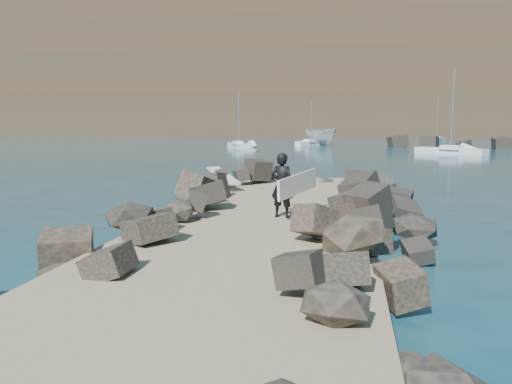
# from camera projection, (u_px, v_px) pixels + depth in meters

# --- Properties ---
(ground) EXTENTS (800.00, 800.00, 0.00)m
(ground) POSITION_uv_depth(u_px,v_px,m) (262.00, 239.00, 14.28)
(ground) COLOR #0F384C
(ground) RESTS_ON ground
(jetty) EXTENTS (6.00, 26.00, 0.60)m
(jetty) POSITION_uv_depth(u_px,v_px,m) (249.00, 246.00, 12.29)
(jetty) COLOR #8C7759
(jetty) RESTS_ON ground
(riprap_left) EXTENTS (2.60, 22.00, 1.00)m
(riprap_left) POSITION_uv_depth(u_px,v_px,m) (146.00, 229.00, 13.27)
(riprap_left) COLOR black
(riprap_left) RESTS_ON ground
(riprap_right) EXTENTS (2.60, 22.00, 1.00)m
(riprap_right) POSITION_uv_depth(u_px,v_px,m) (368.00, 238.00, 12.23)
(riprap_right) COLOR black
(riprap_right) RESTS_ON ground
(headland) EXTENTS (360.00, 140.00, 32.00)m
(headland) POSITION_uv_depth(u_px,v_px,m) (373.00, 84.00, 166.10)
(headland) COLOR #2D4919
(headland) RESTS_ON ground
(surfboard_resting) EXTENTS (1.84, 2.14, 0.08)m
(surfboard_resting) POSITION_uv_depth(u_px,v_px,m) (223.00, 178.00, 20.42)
(surfboard_resting) COLOR silver
(surfboard_resting) RESTS_ON riprap_left
(boat_imported) EXTENTS (6.12, 6.86, 2.60)m
(boat_imported) POSITION_uv_depth(u_px,v_px,m) (321.00, 136.00, 72.11)
(boat_imported) COLOR silver
(boat_imported) RESTS_ON ground
(surfer_with_board) EXTENTS (1.29, 2.18, 1.86)m
(surfer_with_board) POSITION_uv_depth(u_px,v_px,m) (284.00, 185.00, 14.23)
(surfer_with_board) COLOR black
(surfer_with_board) RESTS_ON jetty
(sailboat_d) EXTENTS (3.81, 6.65, 8.00)m
(sailboat_d) POSITION_uv_depth(u_px,v_px,m) (437.00, 140.00, 84.56)
(sailboat_d) COLOR white
(sailboat_d) RESTS_ON ground
(sailboat_c) EXTENTS (6.84, 6.00, 8.98)m
(sailboat_c) POSITION_uv_depth(u_px,v_px,m) (450.00, 151.00, 52.26)
(sailboat_c) COLOR white
(sailboat_c) RESTS_ON ground
(sailboat_a) EXTENTS (4.22, 6.15, 7.64)m
(sailboat_a) POSITION_uv_depth(u_px,v_px,m) (239.00, 146.00, 64.42)
(sailboat_a) COLOR white
(sailboat_a) RESTS_ON ground
(sailboat_b) EXTENTS (4.22, 5.02, 6.69)m
(sailboat_b) POSITION_uv_depth(u_px,v_px,m) (311.00, 143.00, 71.46)
(sailboat_b) COLOR white
(sailboat_b) RESTS_ON ground
(headland_buildings) EXTENTS (137.50, 30.50, 5.00)m
(headland_buildings) POSITION_uv_depth(u_px,v_px,m) (399.00, 23.00, 154.78)
(headland_buildings) COLOR white
(headland_buildings) RESTS_ON headland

